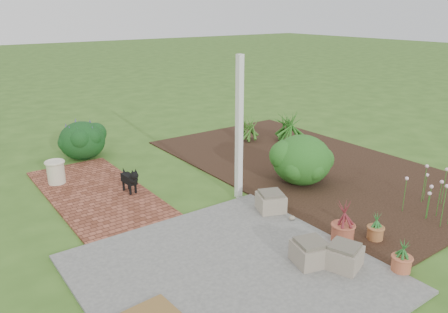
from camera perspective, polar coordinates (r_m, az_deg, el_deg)
ground at (r=7.59m, az=0.55°, el=-6.09°), size 80.00×80.00×0.00m
concrete_patio at (r=5.70m, az=0.92°, el=-15.02°), size 3.50×3.50×0.04m
brick_path at (r=8.30m, az=-16.36°, el=-4.50°), size 1.60×3.50×0.04m
garden_bed at (r=9.49m, az=10.96°, el=-1.14°), size 4.00×7.00×0.03m
veranda_post at (r=7.41m, az=1.99°, el=3.57°), size 0.10×0.10×2.50m
stone_trough_near at (r=5.92m, az=15.35°, el=-12.58°), size 0.52×0.52×0.27m
stone_trough_mid at (r=5.90m, az=11.21°, el=-12.29°), size 0.51×0.51×0.28m
stone_trough_far at (r=7.23m, az=6.13°, el=-5.98°), size 0.54×0.54×0.28m
black_dog at (r=7.98m, az=-12.16°, el=-2.85°), size 0.18×0.52×0.45m
cream_ceramic_urn at (r=8.84m, az=-21.11°, el=-1.95°), size 0.38×0.38×0.43m
evergreen_shrub at (r=8.37m, az=10.13°, el=-0.25°), size 1.28×1.28×0.95m
agapanthus_clump_back at (r=10.95m, az=8.40°, el=4.26°), size 1.27×1.27×0.91m
agapanthus_clump_front at (r=10.97m, az=3.21°, el=3.97°), size 0.89×0.89×0.73m
pink_flower_patch at (r=7.84m, az=26.61°, el=-4.42°), size 1.18×1.18×0.68m
terracotta_pot_bronze at (r=6.54m, az=15.24°, el=-9.58°), size 0.33×0.33×0.26m
terracotta_pot_small_left at (r=6.75m, az=19.14°, el=-9.39°), size 0.24×0.24×0.19m
terracotta_pot_small_right at (r=6.10m, az=22.16°, el=-12.85°), size 0.25×0.25×0.20m
purple_flowering_bush at (r=10.22m, az=-18.05°, el=2.13°), size 1.31×1.31×0.85m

